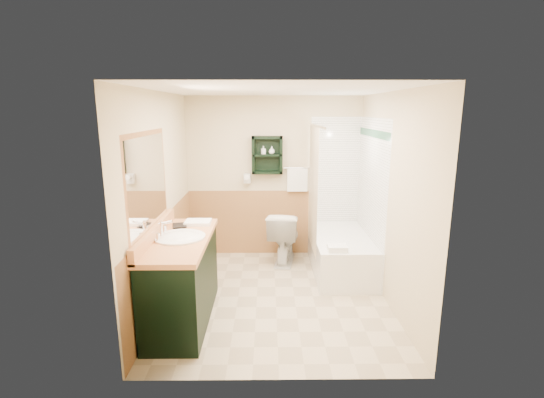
# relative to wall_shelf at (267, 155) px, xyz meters

# --- Properties ---
(floor) EXTENTS (3.00, 3.00, 0.00)m
(floor) POSITION_rel_wall_shelf_xyz_m (0.10, -1.41, -1.55)
(floor) COLOR #BFAD8B
(floor) RESTS_ON ground
(back_wall) EXTENTS (2.60, 0.04, 2.40)m
(back_wall) POSITION_rel_wall_shelf_xyz_m (0.10, 0.11, -0.35)
(back_wall) COLOR beige
(back_wall) RESTS_ON ground
(left_wall) EXTENTS (0.04, 3.00, 2.40)m
(left_wall) POSITION_rel_wall_shelf_xyz_m (-1.22, -1.41, -0.35)
(left_wall) COLOR beige
(left_wall) RESTS_ON ground
(right_wall) EXTENTS (0.04, 3.00, 2.40)m
(right_wall) POSITION_rel_wall_shelf_xyz_m (1.42, -1.41, -0.35)
(right_wall) COLOR beige
(right_wall) RESTS_ON ground
(ceiling) EXTENTS (2.60, 3.00, 0.04)m
(ceiling) POSITION_rel_wall_shelf_xyz_m (0.10, -1.41, 0.87)
(ceiling) COLOR white
(ceiling) RESTS_ON back_wall
(wainscot_left) EXTENTS (2.98, 2.98, 1.00)m
(wainscot_left) POSITION_rel_wall_shelf_xyz_m (-1.19, -1.41, -1.05)
(wainscot_left) COLOR #AD7B46
(wainscot_left) RESTS_ON left_wall
(wainscot_back) EXTENTS (2.58, 2.58, 1.00)m
(wainscot_back) POSITION_rel_wall_shelf_xyz_m (0.10, 0.08, -1.05)
(wainscot_back) COLOR #AD7B46
(wainscot_back) RESTS_ON back_wall
(mirror_frame) EXTENTS (1.30, 1.30, 1.00)m
(mirror_frame) POSITION_rel_wall_shelf_xyz_m (-1.17, -1.96, -0.05)
(mirror_frame) COLOR olive
(mirror_frame) RESTS_ON left_wall
(mirror_glass) EXTENTS (1.20, 1.20, 0.90)m
(mirror_glass) POSITION_rel_wall_shelf_xyz_m (-1.17, -1.96, -0.05)
(mirror_glass) COLOR white
(mirror_glass) RESTS_ON left_wall
(tile_right) EXTENTS (1.50, 1.50, 2.10)m
(tile_right) POSITION_rel_wall_shelf_xyz_m (1.38, -0.66, -0.50)
(tile_right) COLOR white
(tile_right) RESTS_ON right_wall
(tile_back) EXTENTS (0.95, 0.95, 2.10)m
(tile_back) POSITION_rel_wall_shelf_xyz_m (1.13, 0.07, -0.50)
(tile_back) COLOR white
(tile_back) RESTS_ON back_wall
(tile_accent) EXTENTS (1.50, 1.50, 0.10)m
(tile_accent) POSITION_rel_wall_shelf_xyz_m (1.37, -0.66, 0.35)
(tile_accent) COLOR #164D2F
(tile_accent) RESTS_ON right_wall
(wall_shelf) EXTENTS (0.45, 0.15, 0.55)m
(wall_shelf) POSITION_rel_wall_shelf_xyz_m (0.00, 0.00, 0.00)
(wall_shelf) COLOR black
(wall_shelf) RESTS_ON back_wall
(hair_dryer) EXTENTS (0.10, 0.24, 0.18)m
(hair_dryer) POSITION_rel_wall_shelf_xyz_m (-0.30, 0.02, -0.35)
(hair_dryer) COLOR silver
(hair_dryer) RESTS_ON back_wall
(towel_bar) EXTENTS (0.40, 0.06, 0.40)m
(towel_bar) POSITION_rel_wall_shelf_xyz_m (0.45, 0.04, -0.20)
(towel_bar) COLOR white
(towel_bar) RESTS_ON back_wall
(curtain_rod) EXTENTS (0.03, 1.60, 0.03)m
(curtain_rod) POSITION_rel_wall_shelf_xyz_m (0.63, -0.66, 0.45)
(curtain_rod) COLOR silver
(curtain_rod) RESTS_ON back_wall
(shower_curtain) EXTENTS (1.05, 1.05, 1.70)m
(shower_curtain) POSITION_rel_wall_shelf_xyz_m (0.63, -0.48, -0.40)
(shower_curtain) COLOR beige
(shower_curtain) RESTS_ON curtain_rod
(vanity) EXTENTS (0.59, 1.45, 0.92)m
(vanity) POSITION_rel_wall_shelf_xyz_m (-0.89, -1.91, -1.09)
(vanity) COLOR black
(vanity) RESTS_ON ground
(bathtub) EXTENTS (0.78, 1.50, 0.52)m
(bathtub) POSITION_rel_wall_shelf_xyz_m (1.03, -0.63, -1.29)
(bathtub) COLOR white
(bathtub) RESTS_ON ground
(toilet) EXTENTS (0.55, 0.83, 0.76)m
(toilet) POSITION_rel_wall_shelf_xyz_m (0.24, -0.27, -1.17)
(toilet) COLOR white
(toilet) RESTS_ON ground
(counter_towel) EXTENTS (0.29, 0.23, 0.04)m
(counter_towel) POSITION_rel_wall_shelf_xyz_m (-0.79, -1.41, -0.61)
(counter_towel) COLOR white
(counter_towel) RESTS_ON vanity
(vanity_book) EXTENTS (0.15, 0.05, 0.20)m
(vanity_book) POSITION_rel_wall_shelf_xyz_m (-1.06, -1.53, -0.53)
(vanity_book) COLOR black
(vanity_book) RESTS_ON vanity
(tub_towel) EXTENTS (0.23, 0.19, 0.07)m
(tub_towel) POSITION_rel_wall_shelf_xyz_m (0.85, -1.25, -0.99)
(tub_towel) COLOR white
(tub_towel) RESTS_ON bathtub
(soap_bottle_a) EXTENTS (0.10, 0.13, 0.05)m
(soap_bottle_a) POSITION_rel_wall_shelf_xyz_m (-0.06, -0.01, 0.04)
(soap_bottle_a) COLOR white
(soap_bottle_a) RESTS_ON wall_shelf
(soap_bottle_b) EXTENTS (0.11, 0.13, 0.09)m
(soap_bottle_b) POSITION_rel_wall_shelf_xyz_m (0.07, -0.01, 0.06)
(soap_bottle_b) COLOR white
(soap_bottle_b) RESTS_ON wall_shelf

